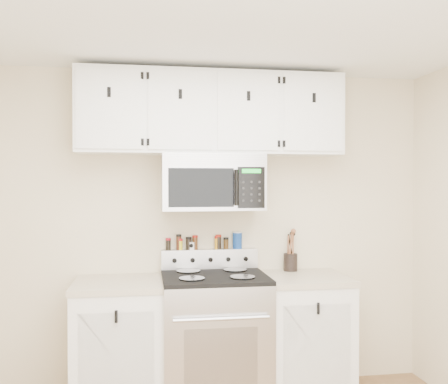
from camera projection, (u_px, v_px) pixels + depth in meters
name	position (u px, v px, depth m)	size (l,w,h in m)	color
back_wall	(209.00, 230.00, 3.96)	(3.50, 0.01, 2.50)	beige
range	(215.00, 337.00, 3.66)	(0.76, 0.65, 1.10)	#B7B7BA
base_cabinet_left	(119.00, 345.00, 3.58)	(0.64, 0.62, 0.92)	white
base_cabinet_right	(304.00, 336.00, 3.79)	(0.64, 0.62, 0.92)	white
microwave	(212.00, 182.00, 3.77)	(0.76, 0.44, 0.42)	#9E9EA3
upper_cabinets	(212.00, 114.00, 3.78)	(2.00, 0.35, 0.62)	white
utensil_crock	(290.00, 261.00, 3.98)	(0.11, 0.11, 0.32)	black
kitchen_timer	(191.00, 246.00, 3.91)	(0.05, 0.04, 0.06)	white
salt_canister	(237.00, 240.00, 3.96)	(0.07, 0.07, 0.14)	navy
spice_jar_0	(168.00, 244.00, 3.88)	(0.04, 0.04, 0.09)	black
spice_jar_1	(179.00, 242.00, 3.89)	(0.04, 0.04, 0.12)	#421E0F
spice_jar_2	(180.00, 244.00, 3.89)	(0.04, 0.04, 0.09)	yellow
spice_jar_3	(189.00, 243.00, 3.91)	(0.04, 0.04, 0.10)	black
spice_jar_4	(195.00, 242.00, 3.91)	(0.04, 0.04, 0.11)	#462710
spice_jar_5	(217.00, 243.00, 3.94)	(0.04, 0.04, 0.10)	orange
spice_jar_6	(218.00, 242.00, 3.94)	(0.05, 0.05, 0.11)	black
spice_jar_7	(226.00, 243.00, 3.95)	(0.04, 0.04, 0.09)	#432B10
spice_jar_8	(236.00, 242.00, 3.96)	(0.04, 0.04, 0.10)	orange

